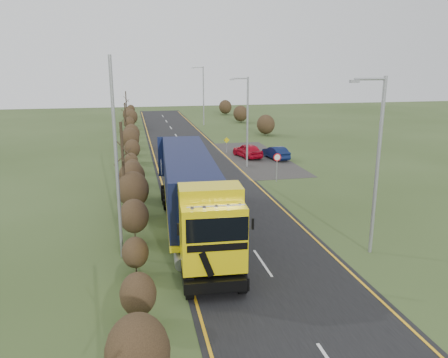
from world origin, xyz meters
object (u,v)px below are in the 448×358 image
car_red_hatchback (248,151)px  car_blue_sedan (276,153)px  lorry (191,190)px  speed_sign (277,162)px  streetlight_near (376,160)px

car_red_hatchback → car_blue_sedan: (2.62, -1.35, -0.08)m
car_blue_sedan → lorry: bearing=49.8°
lorry → car_blue_sedan: bearing=61.8°
lorry → car_blue_sedan: (11.20, 18.25, -1.88)m
car_red_hatchback → speed_sign: bearing=76.0°
lorry → car_red_hatchback: size_ratio=3.79×
streetlight_near → car_red_hatchback: bearing=89.8°
lorry → streetlight_near: size_ratio=1.82×
lorry → car_red_hatchback: (8.58, 19.60, -1.80)m
lorry → car_blue_sedan: lorry is taller
lorry → car_blue_sedan: size_ratio=4.12×
lorry → car_red_hatchback: 21.47m
car_blue_sedan → streetlight_near: bearing=74.6°
car_blue_sedan → streetlight_near: (-2.71, -22.88, 4.22)m
car_red_hatchback → streetlight_near: (-0.09, -24.22, 4.14)m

